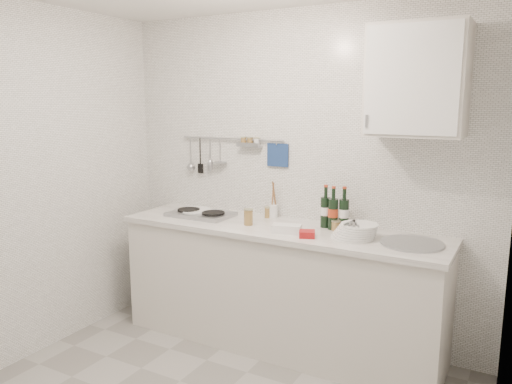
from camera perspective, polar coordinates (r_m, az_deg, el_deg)
back_wall at (r=3.86m, az=4.71°, el=1.77°), size 3.00×0.02×2.50m
wall_left at (r=3.76m, az=-26.48°, el=0.47°), size 0.02×2.80×2.50m
wall_right at (r=2.16m, az=26.14°, el=-6.19°), size 0.02×2.80×2.50m
counter at (r=3.81m, az=2.71°, el=-11.07°), size 2.44×0.64×0.96m
wall_rail at (r=4.09m, az=-3.10°, el=4.76°), size 0.98×0.09×0.34m
wall_cabinet at (r=3.37m, az=17.94°, el=12.00°), size 0.60×0.38×0.70m
plate_stack_hob at (r=4.09m, az=-7.06°, el=-2.22°), size 0.28×0.28×0.04m
plate_stack_sink at (r=3.41m, az=11.32°, el=-4.41°), size 0.31×0.30×0.11m
wine_bottles at (r=3.61m, az=8.92°, el=-1.77°), size 0.22×0.10×0.31m
butter_dish at (r=3.48m, az=3.52°, el=-4.23°), size 0.22×0.15×0.06m
strawberry_punnet at (r=3.39m, az=5.85°, el=-4.79°), size 0.14×0.14×0.04m
utensil_crock at (r=3.91m, az=1.98°, el=-1.98°), size 0.07×0.07×0.29m
jar_a at (r=3.92m, az=1.41°, el=-2.30°), size 0.06×0.06×0.09m
jar_b at (r=3.65m, az=9.93°, el=-3.54°), size 0.06×0.06×0.07m
jar_c at (r=3.59m, az=9.13°, el=-3.76°), size 0.07×0.07×0.07m
jar_d at (r=3.69m, az=-0.88°, el=-2.85°), size 0.07×0.07×0.12m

